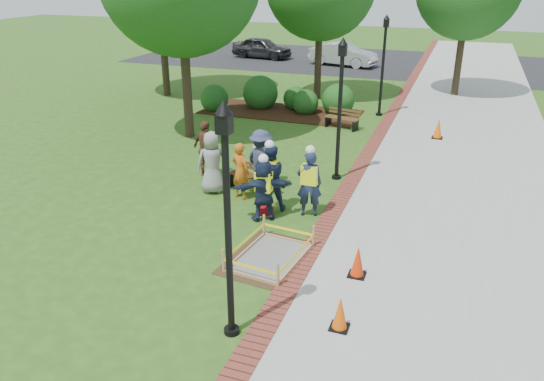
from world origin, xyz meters
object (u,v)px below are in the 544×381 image
(lamp_near, at_px, (227,208))
(hivis_worker_b, at_px, (309,181))
(cone_front, at_px, (340,314))
(hivis_worker_a, at_px, (264,187))
(hivis_worker_c, at_px, (270,176))
(bench_near, at_px, (251,181))
(wet_concrete_pad, at_px, (270,249))

(lamp_near, relative_size, hivis_worker_b, 2.20)
(hivis_worker_b, bearing_deg, cone_front, -67.00)
(hivis_worker_a, xyz_separation_m, hivis_worker_b, (1.02, 0.65, 0.06))
(hivis_worker_b, height_order, hivis_worker_c, hivis_worker_c)
(hivis_worker_a, distance_m, hivis_worker_b, 1.22)
(bench_near, bearing_deg, hivis_worker_c, -48.58)
(lamp_near, bearing_deg, hivis_worker_c, 102.71)
(wet_concrete_pad, xyz_separation_m, hivis_worker_b, (0.16, 2.50, 0.72))
(wet_concrete_pad, height_order, lamp_near, lamp_near)
(lamp_near, height_order, hivis_worker_b, lamp_near)
(hivis_worker_a, height_order, hivis_worker_b, hivis_worker_b)
(bench_near, xyz_separation_m, hivis_worker_c, (1.01, -1.15, 0.73))
(bench_near, distance_m, hivis_worker_b, 2.48)
(lamp_near, bearing_deg, bench_near, 109.05)
(wet_concrete_pad, height_order, hivis_worker_a, hivis_worker_a)
(bench_near, xyz_separation_m, hivis_worker_b, (2.10, -1.11, 0.72))
(hivis_worker_c, bearing_deg, wet_concrete_pad, -69.52)
(cone_front, relative_size, lamp_near, 0.16)
(bench_near, relative_size, lamp_near, 0.34)
(bench_near, height_order, hivis_worker_c, hivis_worker_c)
(wet_concrete_pad, height_order, hivis_worker_b, hivis_worker_b)
(bench_near, height_order, lamp_near, lamp_near)
(lamp_near, height_order, hivis_worker_a, lamp_near)
(hivis_worker_a, bearing_deg, hivis_worker_c, 95.52)
(lamp_near, bearing_deg, hivis_worker_b, 90.89)
(cone_front, distance_m, hivis_worker_a, 4.79)
(wet_concrete_pad, distance_m, lamp_near, 3.52)
(wet_concrete_pad, bearing_deg, hivis_worker_a, 114.99)
(wet_concrete_pad, distance_m, hivis_worker_c, 2.73)
(lamp_near, distance_m, hivis_worker_a, 4.93)
(wet_concrete_pad, relative_size, bench_near, 1.71)
(hivis_worker_a, xyz_separation_m, hivis_worker_c, (-0.06, 0.62, 0.08))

